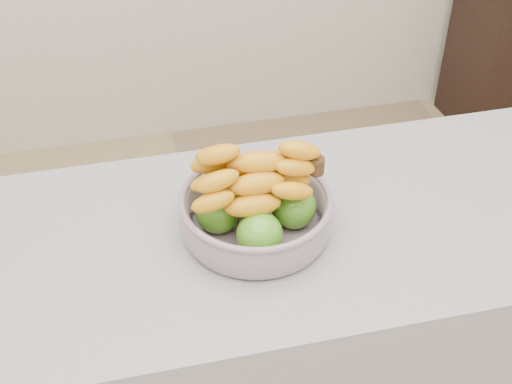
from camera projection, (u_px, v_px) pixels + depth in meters
counter at (252, 368)px, 1.72m from camera, size 2.00×0.60×0.90m
fruit_bowl at (256, 208)px, 1.40m from camera, size 0.30×0.30×0.19m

